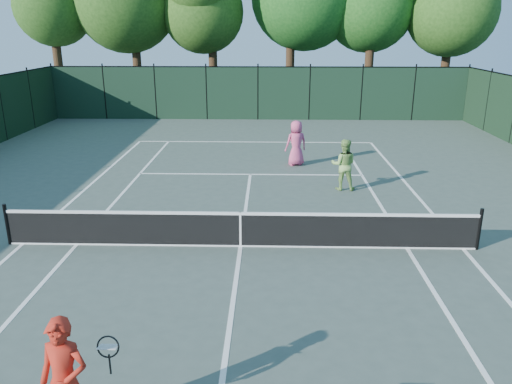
{
  "coord_description": "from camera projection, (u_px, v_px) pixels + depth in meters",
  "views": [
    {
      "loc": [
        0.7,
        -11.32,
        5.18
      ],
      "look_at": [
        0.36,
        1.0,
        1.1
      ],
      "focal_mm": 35.0,
      "sensor_mm": 36.0,
      "label": 1
    }
  ],
  "objects": [
    {
      "name": "ground",
      "position": [
        241.0,
        246.0,
        12.39
      ],
      "size": [
        90.0,
        90.0,
        0.0
      ],
      "primitive_type": "plane",
      "color": "#425047",
      "rests_on": "ground"
    },
    {
      "name": "sideline_doubles_left",
      "position": [
        23.0,
        244.0,
        12.53
      ],
      "size": [
        0.1,
        23.77,
        0.01
      ],
      "primitive_type": "cube",
      "color": "white",
      "rests_on": "ground"
    },
    {
      "name": "sideline_doubles_right",
      "position": [
        463.0,
        249.0,
        12.24
      ],
      "size": [
        0.1,
        23.77,
        0.01
      ],
      "primitive_type": "cube",
      "color": "white",
      "rests_on": "ground"
    },
    {
      "name": "sideline_singles_left",
      "position": [
        77.0,
        244.0,
        12.49
      ],
      "size": [
        0.1,
        23.77,
        0.01
      ],
      "primitive_type": "cube",
      "color": "white",
      "rests_on": "ground"
    },
    {
      "name": "sideline_singles_right",
      "position": [
        407.0,
        248.0,
        12.28
      ],
      "size": [
        0.1,
        23.77,
        0.01
      ],
      "primitive_type": "cube",
      "color": "white",
      "rests_on": "ground"
    },
    {
      "name": "baseline_far",
      "position": [
        255.0,
        142.0,
        23.66
      ],
      "size": [
        10.97,
        0.1,
        0.01
      ],
      "primitive_type": "cube",
      "color": "white",
      "rests_on": "ground"
    },
    {
      "name": "service_line_far",
      "position": [
        250.0,
        174.0,
        18.46
      ],
      "size": [
        8.23,
        0.1,
        0.01
      ],
      "primitive_type": "cube",
      "color": "white",
      "rests_on": "ground"
    },
    {
      "name": "center_service_line",
      "position": [
        241.0,
        246.0,
        12.39
      ],
      "size": [
        0.1,
        12.8,
        0.01
      ],
      "primitive_type": "cube",
      "color": "white",
      "rests_on": "ground"
    },
    {
      "name": "tennis_net",
      "position": [
        240.0,
        229.0,
        12.24
      ],
      "size": [
        11.69,
        0.09,
        1.06
      ],
      "color": "black",
      "rests_on": "ground"
    },
    {
      "name": "fence_far",
      "position": [
        258.0,
        94.0,
        29.0
      ],
      "size": [
        24.0,
        0.05,
        3.0
      ],
      "primitive_type": "cube",
      "color": "black",
      "rests_on": "ground"
    },
    {
      "name": "coach",
      "position": [
        65.0,
        382.0,
        6.33
      ],
      "size": [
        0.99,
        0.6,
        1.79
      ],
      "rotation": [
        0.0,
        0.0,
        -0.12
      ],
      "color": "#B52214",
      "rests_on": "ground"
    },
    {
      "name": "player_pink",
      "position": [
        296.0,
        143.0,
        19.44
      ],
      "size": [
        1.01,
        0.83,
        1.77
      ],
      "rotation": [
        0.0,
        0.0,
        3.51
      ],
      "color": "#CD4876",
      "rests_on": "ground"
    },
    {
      "name": "player_green",
      "position": [
        344.0,
        165.0,
        16.5
      ],
      "size": [
        0.9,
        0.74,
        1.71
      ],
      "rotation": [
        0.0,
        0.0,
        3.03
      ],
      "color": "#83B158",
      "rests_on": "ground"
    }
  ]
}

